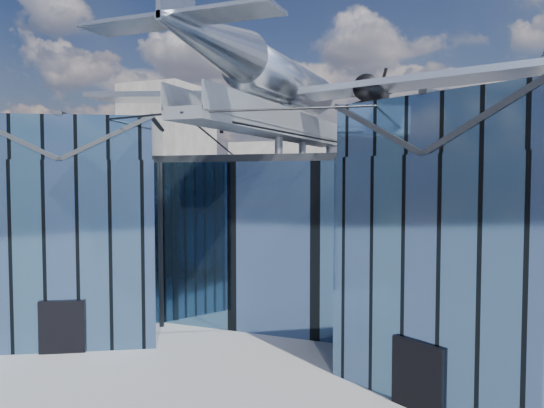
% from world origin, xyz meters
% --- Properties ---
extents(ground_plane, '(120.00, 120.00, 0.00)m').
position_xyz_m(ground_plane, '(0.00, 0.00, 0.00)').
color(ground_plane, gray).
extents(museum, '(32.88, 24.50, 17.60)m').
position_xyz_m(museum, '(0.00, 5.82, 5.54)').
color(museum, '#436389').
rests_on(museum, ground).
extents(bg_towers, '(77.00, 24.50, 26.00)m').
position_xyz_m(bg_towers, '(1.45, 50.49, 10.01)').
color(bg_towers, gray).
rests_on(bg_towers, ground).
extents(tree_side_w, '(4.28, 4.28, 5.96)m').
position_xyz_m(tree_side_w, '(-20.17, 11.45, 4.03)').
color(tree_side_w, '#332214').
rests_on(tree_side_w, ground).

